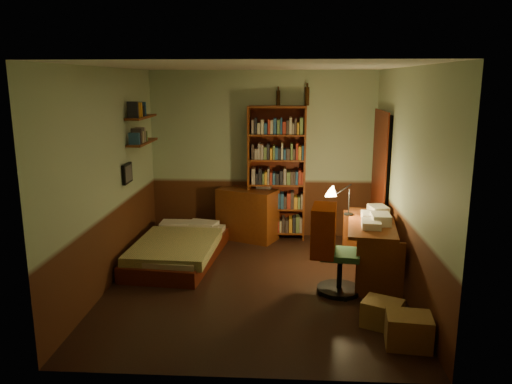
# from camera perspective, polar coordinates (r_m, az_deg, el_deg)

# --- Properties ---
(floor) EXTENTS (3.50, 4.00, 0.02)m
(floor) POSITION_cam_1_polar(r_m,az_deg,el_deg) (6.26, -0.13, -10.48)
(floor) COLOR black
(floor) RESTS_ON ground
(ceiling) EXTENTS (3.50, 4.00, 0.02)m
(ceiling) POSITION_cam_1_polar(r_m,az_deg,el_deg) (5.75, -0.15, 14.27)
(ceiling) COLOR silver
(ceiling) RESTS_ON wall_back
(wall_back) EXTENTS (3.50, 0.02, 2.60)m
(wall_back) POSITION_cam_1_polar(r_m,az_deg,el_deg) (7.84, 0.75, 4.25)
(wall_back) COLOR #95AA85
(wall_back) RESTS_ON ground
(wall_left) EXTENTS (0.02, 4.00, 2.60)m
(wall_left) POSITION_cam_1_polar(r_m,az_deg,el_deg) (6.22, -16.54, 1.50)
(wall_left) COLOR #95AA85
(wall_left) RESTS_ON ground
(wall_right) EXTENTS (0.02, 4.00, 2.60)m
(wall_right) POSITION_cam_1_polar(r_m,az_deg,el_deg) (6.02, 16.82, 1.12)
(wall_right) COLOR #95AA85
(wall_right) RESTS_ON ground
(wall_front) EXTENTS (3.50, 0.02, 2.60)m
(wall_front) POSITION_cam_1_polar(r_m,az_deg,el_deg) (3.92, -1.92, -4.41)
(wall_front) COLOR #95AA85
(wall_front) RESTS_ON ground
(doorway) EXTENTS (0.06, 0.90, 2.00)m
(doorway) POSITION_cam_1_polar(r_m,az_deg,el_deg) (7.32, 14.06, 0.87)
(doorway) COLOR black
(doorway) RESTS_ON ground
(door_trim) EXTENTS (0.02, 0.98, 2.08)m
(door_trim) POSITION_cam_1_polar(r_m,az_deg,el_deg) (7.31, 13.79, 0.88)
(door_trim) COLOR #49170B
(door_trim) RESTS_ON ground
(bed) EXTENTS (1.18, 1.95, 0.55)m
(bed) POSITION_cam_1_polar(r_m,az_deg,el_deg) (7.01, -8.92, -5.55)
(bed) COLOR olive
(bed) RESTS_ON ground
(dresser) EXTENTS (1.00, 0.77, 0.80)m
(dresser) POSITION_cam_1_polar(r_m,az_deg,el_deg) (7.80, -0.98, -2.56)
(dresser) COLOR #5C2810
(dresser) RESTS_ON ground
(mini_stereo) EXTENTS (0.25, 0.20, 0.12)m
(mini_stereo) POSITION_cam_1_polar(r_m,az_deg,el_deg) (7.80, 0.93, 0.93)
(mini_stereo) COLOR #B2B2B7
(mini_stereo) RESTS_ON dresser
(bookshelf) EXTENTS (0.90, 0.31, 2.07)m
(bookshelf) POSITION_cam_1_polar(r_m,az_deg,el_deg) (7.72, 2.39, 2.12)
(bookshelf) COLOR #5C2810
(bookshelf) RESTS_ON ground
(bottle_left) EXTENTS (0.07, 0.07, 0.22)m
(bottle_left) POSITION_cam_1_polar(r_m,az_deg,el_deg) (7.70, 2.56, 10.69)
(bottle_left) COLOR black
(bottle_left) RESTS_ON bookshelf
(bottle_right) EXTENTS (0.07, 0.07, 0.27)m
(bottle_right) POSITION_cam_1_polar(r_m,az_deg,el_deg) (7.71, 5.84, 10.83)
(bottle_right) COLOR black
(bottle_right) RESTS_ON bookshelf
(desk) EXTENTS (0.74, 1.42, 0.73)m
(desk) POSITION_cam_1_polar(r_m,az_deg,el_deg) (6.48, 12.92, -6.42)
(desk) COLOR #5C2810
(desk) RESTS_ON ground
(paper_stack) EXTENTS (0.26, 0.32, 0.11)m
(paper_stack) POSITION_cam_1_polar(r_m,az_deg,el_deg) (6.72, 13.79, -2.03)
(paper_stack) COLOR silver
(paper_stack) RESTS_ON desk
(desk_lamp) EXTENTS (0.22, 0.22, 0.55)m
(desk_lamp) POSITION_cam_1_polar(r_m,az_deg,el_deg) (6.56, 10.62, -0.26)
(desk_lamp) COLOR black
(desk_lamp) RESTS_ON desk
(office_chair) EXTENTS (0.55, 0.50, 1.00)m
(office_chair) POSITION_cam_1_polar(r_m,az_deg,el_deg) (5.92, 9.62, -6.76)
(office_chair) COLOR #2F5735
(office_chair) RESTS_ON ground
(red_jacket) EXTENTS (0.37, 0.54, 0.58)m
(red_jacket) POSITION_cam_1_polar(r_m,az_deg,el_deg) (5.90, 7.26, 1.20)
(red_jacket) COLOR #8F2A05
(red_jacket) RESTS_ON office_chair
(wall_shelf_lower) EXTENTS (0.20, 0.90, 0.03)m
(wall_shelf_lower) POSITION_cam_1_polar(r_m,az_deg,el_deg) (7.17, -12.85, 5.56)
(wall_shelf_lower) COLOR #5C2810
(wall_shelf_lower) RESTS_ON wall_left
(wall_shelf_upper) EXTENTS (0.20, 0.90, 0.03)m
(wall_shelf_upper) POSITION_cam_1_polar(r_m,az_deg,el_deg) (7.14, -12.99, 8.35)
(wall_shelf_upper) COLOR #5C2810
(wall_shelf_upper) RESTS_ON wall_left
(framed_picture) EXTENTS (0.04, 0.32, 0.26)m
(framed_picture) POSITION_cam_1_polar(r_m,az_deg,el_deg) (6.78, -14.51, 2.07)
(framed_picture) COLOR black
(framed_picture) RESTS_ON wall_left
(cardboard_box_a) EXTENTS (0.45, 0.38, 0.31)m
(cardboard_box_a) POSITION_cam_1_polar(r_m,az_deg,el_deg) (5.06, 17.03, -14.89)
(cardboard_box_a) COLOR olive
(cardboard_box_a) RESTS_ON ground
(cardboard_box_b) EXTENTS (0.48, 0.45, 0.27)m
(cardboard_box_b) POSITION_cam_1_polar(r_m,az_deg,el_deg) (5.37, 14.23, -13.30)
(cardboard_box_b) COLOR olive
(cardboard_box_b) RESTS_ON ground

